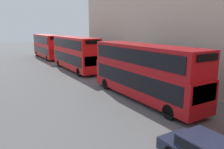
# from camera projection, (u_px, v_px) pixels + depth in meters

# --- Properties ---
(bus_second_in_queue) EXTENTS (2.59, 11.29, 4.41)m
(bus_second_in_queue) POSITION_uv_depth(u_px,v_px,m) (144.00, 70.00, 17.29)
(bus_second_in_queue) COLOR #A80F14
(bus_second_in_queue) RESTS_ON ground
(bus_third_in_queue) EXTENTS (2.59, 10.86, 4.47)m
(bus_third_in_queue) POSITION_uv_depth(u_px,v_px,m) (75.00, 52.00, 29.35)
(bus_third_in_queue) COLOR red
(bus_third_in_queue) RESTS_ON ground
(bus_trailing) EXTENTS (2.59, 11.22, 4.38)m
(bus_trailing) POSITION_uv_depth(u_px,v_px,m) (47.00, 45.00, 41.19)
(bus_trailing) COLOR red
(bus_trailing) RESTS_ON ground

